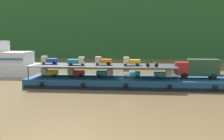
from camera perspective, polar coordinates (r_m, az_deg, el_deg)
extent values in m
plane|color=brown|center=(46.19, 3.09, -3.36)|extent=(400.00, 400.00, 0.00)
cube|color=#235628|center=(117.89, 4.91, 12.74)|extent=(149.50, 27.46, 40.63)
cube|color=navy|center=(46.06, 3.10, -2.45)|extent=(32.59, 7.81, 1.50)
cube|color=black|center=(42.27, 2.84, -3.84)|extent=(31.94, 0.06, 0.50)
sphere|color=black|center=(44.61, -14.16, -2.82)|extent=(0.69, 0.69, 0.69)
sphere|color=black|center=(42.83, -5.93, -3.05)|extent=(0.69, 0.69, 0.69)
sphere|color=black|center=(42.00, 2.83, -3.22)|extent=(0.69, 0.69, 0.69)
sphere|color=black|center=(42.17, 11.72, -3.31)|extent=(0.69, 0.69, 0.69)
sphere|color=black|center=(43.33, 20.34, -3.33)|extent=(0.69, 0.69, 0.69)
cube|color=maroon|center=(46.29, 13.94, 0.34)|extent=(2.01, 2.19, 2.00)
cube|color=#192833|center=(46.12, 12.69, 0.79)|extent=(0.07, 1.84, 0.60)
cube|color=#234228|center=(46.88, 18.06, 0.59)|extent=(4.81, 2.32, 2.50)
cube|color=black|center=(47.03, 18.00, -0.98)|extent=(6.81, 1.41, 0.20)
cylinder|color=black|center=(47.48, 14.21, -0.84)|extent=(1.00, 0.28, 1.00)
cylinder|color=black|center=(45.50, 14.58, -1.18)|extent=(1.00, 0.28, 1.00)
cylinder|color=black|center=(48.34, 19.42, -0.89)|extent=(1.00, 0.28, 1.00)
cylinder|color=black|center=(46.40, 20.00, -1.22)|extent=(1.00, 0.28, 1.00)
cylinder|color=#2D333D|center=(49.49, 12.38, 0.10)|extent=(0.16, 0.16, 2.00)
cylinder|color=#2D333D|center=(42.74, 13.41, -0.98)|extent=(0.16, 0.16, 2.00)
cylinder|color=#2D333D|center=(52.21, -13.85, 0.40)|extent=(0.16, 0.16, 2.00)
cylinder|color=#2D333D|center=(45.87, -16.72, -0.56)|extent=(0.16, 0.16, 2.00)
cube|color=#2D333D|center=(46.04, -1.61, 0.95)|extent=(23.39, 7.01, 0.10)
cube|color=gold|center=(48.26, -12.05, -0.51)|extent=(1.77, 1.29, 0.70)
cube|color=beige|center=(48.60, -13.65, -0.26)|extent=(0.96, 1.05, 1.10)
cube|color=#19232D|center=(48.72, -14.18, -0.13)|extent=(0.09, 0.85, 0.38)
cylinder|color=black|center=(48.72, -13.80, -0.90)|extent=(0.57, 0.17, 0.56)
cylinder|color=black|center=(48.71, -11.42, -0.84)|extent=(0.57, 0.17, 0.56)
cylinder|color=black|center=(47.69, -11.73, -1.01)|extent=(0.57, 0.17, 0.56)
cube|color=red|center=(47.20, -6.73, -0.57)|extent=(1.75, 1.27, 0.70)
cube|color=beige|center=(47.56, -8.36, -0.29)|extent=(0.94, 1.04, 1.10)
cube|color=#19232D|center=(47.68, -8.90, -0.15)|extent=(0.08, 0.85, 0.38)
cylinder|color=black|center=(47.67, -8.52, -0.95)|extent=(0.57, 0.16, 0.56)
cylinder|color=black|center=(47.65, -6.09, -0.91)|extent=(0.57, 0.16, 0.56)
cylinder|color=black|center=(46.63, -6.42, -1.09)|extent=(0.57, 0.16, 0.56)
cube|color=teal|center=(46.38, -2.11, -0.65)|extent=(1.71, 1.22, 0.70)
cube|color=#C6B793|center=(46.16, -0.40, -0.44)|extent=(0.91, 1.01, 1.10)
cube|color=#19232D|center=(46.09, 0.18, -0.31)|extent=(0.05, 0.85, 0.38)
cylinder|color=black|center=(46.22, -0.21, -1.11)|extent=(0.56, 0.15, 0.56)
cylinder|color=black|center=(45.97, -2.70, -1.17)|extent=(0.56, 0.15, 0.56)
cylinder|color=black|center=(47.00, -2.50, -0.99)|extent=(0.56, 0.15, 0.56)
cube|color=teal|center=(45.67, 4.68, -0.79)|extent=(1.75, 1.27, 0.70)
cube|color=beige|center=(45.64, 2.92, -0.53)|extent=(0.94, 1.04, 1.10)
cube|color=#19232D|center=(45.63, 2.33, -0.39)|extent=(0.08, 0.85, 0.38)
cylinder|color=black|center=(45.71, 2.73, -1.21)|extent=(0.57, 0.16, 0.56)
cylinder|color=black|center=(46.26, 5.16, -1.14)|extent=(0.57, 0.16, 0.56)
cylinder|color=black|center=(45.21, 5.20, -1.32)|extent=(0.57, 0.16, 0.56)
cube|color=teal|center=(45.51, 9.66, -0.89)|extent=(1.71, 1.22, 0.70)
cube|color=beige|center=(45.62, 11.42, -0.66)|extent=(0.91, 1.01, 1.10)
cube|color=#19232D|center=(45.66, 12.01, -0.53)|extent=(0.05, 0.85, 0.38)
cylinder|color=black|center=(45.71, 11.59, -1.34)|extent=(0.56, 0.15, 0.56)
cylinder|color=black|center=(45.01, 9.20, -1.42)|extent=(0.56, 0.15, 0.56)
cylinder|color=black|center=(46.06, 9.11, -1.23)|extent=(0.56, 0.15, 0.56)
cube|color=#1E47B7|center=(48.64, -12.05, 1.92)|extent=(1.74, 1.25, 0.70)
cube|color=#C6B793|center=(49.03, -13.63, 2.15)|extent=(0.93, 1.03, 1.10)
cube|color=#19232D|center=(49.17, -14.15, 2.28)|extent=(0.07, 0.85, 0.38)
cylinder|color=black|center=(49.13, -13.77, 1.51)|extent=(0.56, 0.16, 0.56)
cylinder|color=black|center=(49.07, -11.42, 1.57)|extent=(0.56, 0.16, 0.56)
cylinder|color=black|center=(48.06, -11.75, 1.45)|extent=(0.56, 0.16, 0.56)
cube|color=teal|center=(46.18, -7.92, 1.75)|extent=(1.74, 1.26, 0.70)
cube|color=beige|center=(45.90, -6.22, 1.99)|extent=(0.94, 1.03, 1.10)
cube|color=#19232D|center=(45.81, -5.64, 2.13)|extent=(0.07, 0.85, 0.38)
cylinder|color=black|center=(45.92, -6.02, 1.31)|extent=(0.56, 0.16, 0.56)
cylinder|color=black|center=(45.78, -8.54, 1.25)|extent=(0.56, 0.16, 0.56)
cylinder|color=black|center=(46.81, -8.27, 1.38)|extent=(0.56, 0.16, 0.56)
cube|color=orange|center=(46.15, -1.12, 1.81)|extent=(1.75, 1.28, 0.70)
cube|color=#C6B793|center=(46.39, -2.82, 2.08)|extent=(0.94, 1.04, 1.10)
cube|color=#19232D|center=(46.47, -3.39, 2.22)|extent=(0.08, 0.85, 0.38)
cylinder|color=black|center=(46.46, -3.00, 1.40)|extent=(0.57, 0.17, 0.56)
cylinder|color=black|center=(46.64, -0.52, 1.43)|extent=(0.57, 0.17, 0.56)
cylinder|color=black|center=(45.60, -0.73, 1.31)|extent=(0.57, 0.17, 0.56)
cube|color=gold|center=(45.38, 4.70, 1.70)|extent=(1.71, 1.21, 0.70)
cube|color=beige|center=(45.40, 2.94, 1.97)|extent=(0.91, 1.01, 1.10)
cube|color=#19232D|center=(45.41, 2.35, 2.12)|extent=(0.05, 0.85, 0.38)
cylinder|color=black|center=(45.45, 2.75, 1.28)|extent=(0.56, 0.14, 0.56)
cylinder|color=black|center=(45.93, 5.21, 1.32)|extent=(0.56, 0.14, 0.56)
cylinder|color=black|center=(44.88, 5.20, 1.19)|extent=(0.56, 0.14, 0.56)
cylinder|color=black|center=(43.63, 9.04, 1.00)|extent=(0.60, 0.13, 0.60)
cylinder|color=black|center=(43.51, 7.34, 1.01)|extent=(0.60, 0.13, 0.60)
cube|color=#B7B7BC|center=(43.54, 8.20, 1.29)|extent=(1.11, 0.25, 0.28)
cube|color=black|center=(43.50, 7.87, 1.53)|extent=(0.61, 0.23, 0.12)
cylinder|color=#B2B2B7|center=(43.56, 8.92, 1.72)|extent=(0.07, 0.55, 0.04)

